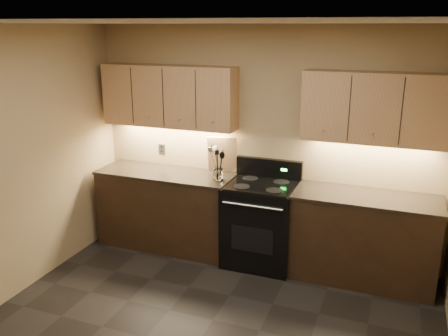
{
  "coord_description": "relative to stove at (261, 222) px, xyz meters",
  "views": [
    {
      "loc": [
        1.43,
        -3.01,
        2.59
      ],
      "look_at": [
        -0.27,
        1.45,
        1.14
      ],
      "focal_mm": 38.0,
      "sensor_mm": 36.0,
      "label": 1
    }
  ],
  "objects": [
    {
      "name": "outlet_plate",
      "position": [
        -1.38,
        0.31,
        0.64
      ],
      "size": [
        0.08,
        0.01,
        0.12
      ],
      "primitive_type": "cube",
      "color": "#B2B5BA",
      "rests_on": "wall_back"
    },
    {
      "name": "upper_cab_left",
      "position": [
        -1.18,
        0.17,
        1.32
      ],
      "size": [
        1.6,
        0.3,
        0.7
      ],
      "primitive_type": "cube",
      "color": "tan",
      "rests_on": "wall_back"
    },
    {
      "name": "stove",
      "position": [
        0.0,
        0.0,
        0.0
      ],
      "size": [
        0.76,
        0.68,
        1.14
      ],
      "color": "black",
      "rests_on": "ground"
    },
    {
      "name": "counter_left",
      "position": [
        -1.18,
        0.02,
        -0.01
      ],
      "size": [
        1.62,
        0.62,
        0.93
      ],
      "color": "black",
      "rests_on": "ground"
    },
    {
      "name": "black_spoon",
      "position": [
        -0.5,
        -0.01,
        0.63
      ],
      "size": [
        0.13,
        0.14,
        0.34
      ],
      "primitive_type": null,
      "rotation": [
        0.26,
        0.2,
        0.09
      ],
      "color": "black",
      "rests_on": "utensil_crock"
    },
    {
      "name": "wooden_spoon",
      "position": [
        -0.52,
        -0.03,
        0.63
      ],
      "size": [
        0.12,
        0.09,
        0.33
      ],
      "primitive_type": null,
      "rotation": [
        -0.06,
        0.19,
        0.18
      ],
      "color": "tan",
      "rests_on": "utensil_crock"
    },
    {
      "name": "utensil_crock",
      "position": [
        -0.5,
        -0.03,
        0.51
      ],
      "size": [
        0.11,
        0.11,
        0.13
      ],
      "color": "white",
      "rests_on": "counter_left"
    },
    {
      "name": "cutting_board",
      "position": [
        -0.56,
        0.26,
        0.66
      ],
      "size": [
        0.36,
        0.18,
        0.43
      ],
      "primitive_type": "cube",
      "rotation": [
        0.21,
        0.0,
        0.21
      ],
      "color": "tan",
      "rests_on": "counter_left"
    },
    {
      "name": "ceiling",
      "position": [
        -0.08,
        -1.68,
        2.12
      ],
      "size": [
        4.0,
        4.0,
        0.0
      ],
      "primitive_type": "plane",
      "rotation": [
        3.14,
        0.0,
        0.0
      ],
      "color": "silver",
      "rests_on": "wall_back"
    },
    {
      "name": "wall_back",
      "position": [
        -0.08,
        0.32,
        0.82
      ],
      "size": [
        4.0,
        0.04,
        2.6
      ],
      "primitive_type": "cube",
      "color": "tan",
      "rests_on": "ground"
    },
    {
      "name": "counter_right",
      "position": [
        1.1,
        0.02,
        -0.01
      ],
      "size": [
        1.46,
        0.62,
        0.93
      ],
      "color": "black",
      "rests_on": "ground"
    },
    {
      "name": "upper_cab_right",
      "position": [
        1.1,
        0.17,
        1.32
      ],
      "size": [
        1.44,
        0.3,
        0.7
      ],
      "primitive_type": "cube",
      "color": "tan",
      "rests_on": "wall_back"
    },
    {
      "name": "black_turner",
      "position": [
        -0.49,
        -0.06,
        0.64
      ],
      "size": [
        0.12,
        0.12,
        0.34
      ],
      "primitive_type": null,
      "rotation": [
        -0.06,
        -0.02,
        0.44
      ],
      "color": "black",
      "rests_on": "utensil_crock"
    },
    {
      "name": "steel_spatula",
      "position": [
        -0.49,
        -0.02,
        0.66
      ],
      "size": [
        0.2,
        0.16,
        0.41
      ],
      "primitive_type": null,
      "rotation": [
        0.23,
        -0.22,
        -0.32
      ],
      "color": "silver",
      "rests_on": "utensil_crock"
    },
    {
      "name": "steel_skimmer",
      "position": [
        -0.46,
        -0.05,
        0.65
      ],
      "size": [
        0.2,
        0.14,
        0.39
      ],
      "primitive_type": null,
      "rotation": [
        -0.1,
        -0.29,
        -0.06
      ],
      "color": "silver",
      "rests_on": "utensil_crock"
    }
  ]
}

